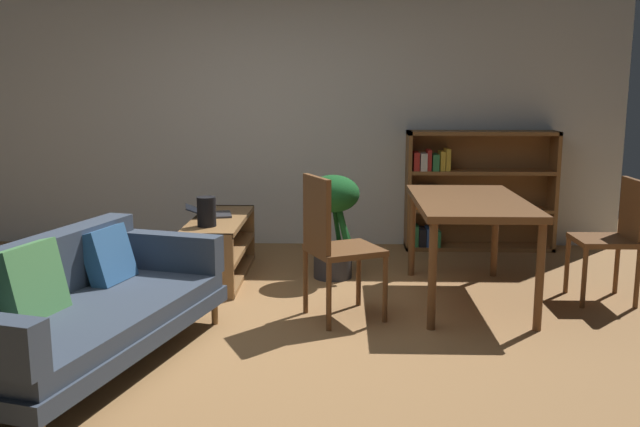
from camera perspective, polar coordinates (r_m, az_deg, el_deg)
The scene contains 11 objects.
ground_plane at distance 4.54m, azimuth -6.29°, elevation -10.03°, with size 8.16×8.16×0.00m, color #9E7042.
back_wall_panel at distance 6.94m, azimuth -3.39°, elevation 8.54°, with size 6.80×0.10×2.70m, color silver.
fabric_couch at distance 4.20m, azimuth -19.75°, elevation -7.15°, with size 1.34×2.06×0.75m.
media_console at distance 5.83m, azimuth -8.33°, elevation -2.84°, with size 0.43×1.28×0.51m.
open_laptop at distance 5.89m, azimuth -9.05°, elevation 0.05°, with size 0.43×0.36×0.09m.
desk_speaker at distance 5.44m, azimuth -9.38°, elevation 0.16°, with size 0.15×0.15×0.23m.
potted_floor_plant at distance 5.70m, azimuth 1.08°, elevation -0.13°, with size 0.44×0.45×0.87m.
dining_table at distance 5.19m, azimuth 12.28°, elevation 0.35°, with size 0.80×1.43×0.77m.
dining_chair_near at distance 5.53m, azimuth 23.20°, elevation -1.50°, with size 0.42×0.41×0.92m.
dining_chair_far at distance 4.67m, azimuth 1.13°, elevation -2.26°, with size 0.60×0.59×1.00m.
bookshelf at distance 6.92m, azimuth 12.29°, elevation 1.85°, with size 1.44×0.31×1.16m.
Camera 1 is at (0.62, -4.20, 1.59)m, focal length 38.61 mm.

